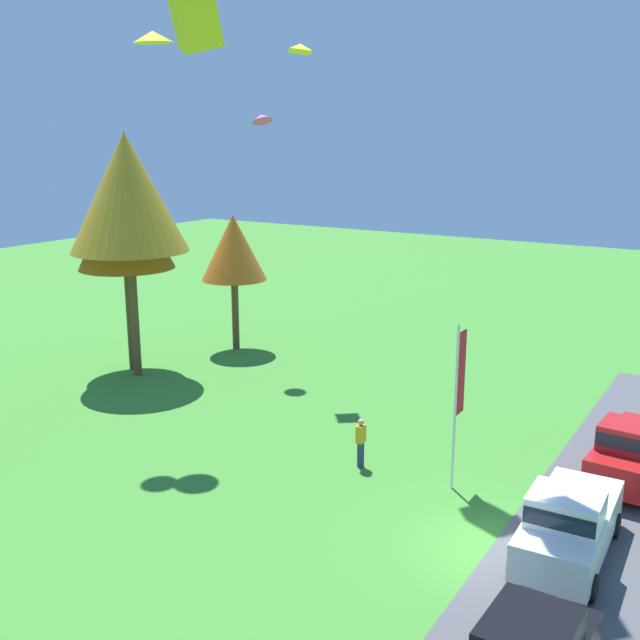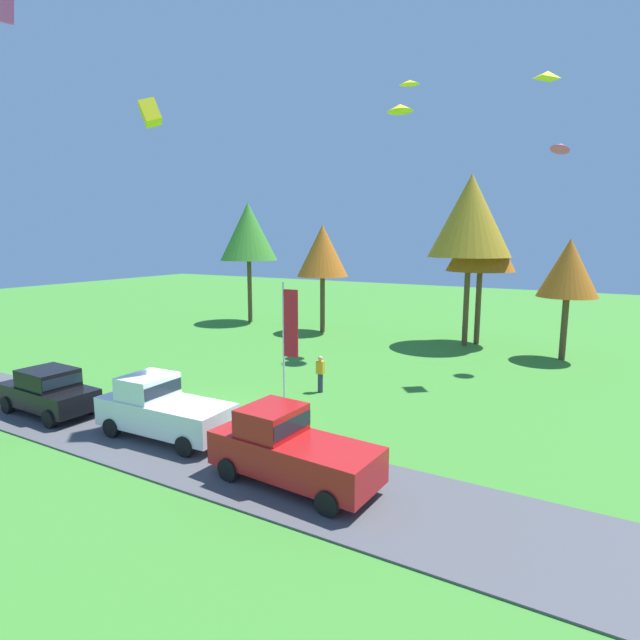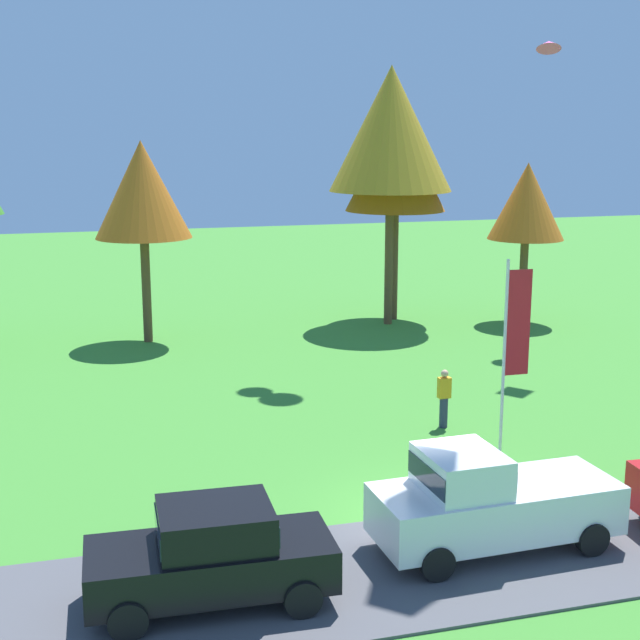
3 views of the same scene
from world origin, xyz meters
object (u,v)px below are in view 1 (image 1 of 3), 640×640
at_px(person_beside_suv, 361,442).
at_px(kite_diamond_high_right, 301,48).
at_px(kite_delta_near_flag, 261,118).
at_px(car_pickup_by_flagpole, 569,524).
at_px(tree_left_of_center, 124,221).
at_px(kite_delta_high_left, 153,37).
at_px(kite_box_trailing_tail, 195,18).
at_px(car_pickup_mid_row, 633,451).
at_px(tree_far_right, 127,193).
at_px(tree_far_left, 234,248).
at_px(flag_banner, 459,385).

distance_m(person_beside_suv, kite_diamond_high_right, 17.46).
bearing_deg(kite_diamond_high_right, kite_delta_near_flag, 77.57).
bearing_deg(person_beside_suv, car_pickup_by_flagpole, -107.23).
bearing_deg(tree_left_of_center, kite_delta_high_left, -122.10).
distance_m(person_beside_suv, kite_box_trailing_tail, 15.12).
height_order(car_pickup_mid_row, kite_diamond_high_right, kite_diamond_high_right).
distance_m(kite_box_trailing_tail, kite_delta_high_left, 13.46).
bearing_deg(kite_delta_near_flag, tree_left_of_center, 136.20).
bearing_deg(kite_diamond_high_right, kite_delta_high_left, 170.91).
bearing_deg(kite_box_trailing_tail, tree_far_right, 50.32).
bearing_deg(car_pickup_by_flagpole, tree_left_of_center, 74.32).
bearing_deg(tree_far_right, kite_diamond_high_right, -52.70).
bearing_deg(kite_diamond_high_right, tree_far_left, 75.75).
xyz_separation_m(tree_far_left, kite_diamond_high_right, (-1.26, -4.95, 9.22)).
xyz_separation_m(kite_delta_near_flag, kite_diamond_high_right, (-0.56, -2.55, 2.87)).
bearing_deg(kite_delta_high_left, car_pickup_mid_row, -78.94).
distance_m(kite_delta_high_left, kite_delta_near_flag, 8.77).
xyz_separation_m(person_beside_suv, kite_delta_high_left, (0.23, 8.70, 13.38)).
relative_size(tree_far_left, kite_delta_near_flag, 7.17).
xyz_separation_m(flag_banner, kite_delta_near_flag, (8.11, 13.24, 8.28)).
bearing_deg(tree_far_left, kite_delta_near_flag, -106.16).
bearing_deg(person_beside_suv, kite_delta_near_flag, 49.74).
distance_m(tree_far_left, kite_delta_high_left, 13.20).
bearing_deg(car_pickup_mid_row, kite_diamond_high_right, 73.95).
distance_m(person_beside_suv, tree_far_left, 16.08).
bearing_deg(flag_banner, tree_far_right, 80.26).
distance_m(car_pickup_by_flagpole, tree_far_left, 23.26).
relative_size(kite_box_trailing_tail, kite_delta_near_flag, 1.10).
bearing_deg(tree_far_left, kite_diamond_high_right, -104.25).
relative_size(person_beside_suv, kite_delta_near_flag, 1.75).
xyz_separation_m(car_pickup_mid_row, tree_far_right, (-0.22, 21.57, 7.30)).
bearing_deg(person_beside_suv, kite_delta_high_left, 88.52).
relative_size(car_pickup_mid_row, tree_far_right, 0.46).
bearing_deg(car_pickup_mid_row, flag_banner, 123.04).
relative_size(car_pickup_by_flagpole, person_beside_suv, 2.96).
xyz_separation_m(car_pickup_by_flagpole, car_pickup_mid_row, (5.77, -0.61, 0.00)).
distance_m(tree_left_of_center, kite_delta_near_flag, 7.91).
bearing_deg(car_pickup_by_flagpole, person_beside_suv, 72.77).
xyz_separation_m(car_pickup_mid_row, flag_banner, (-3.10, 4.77, 2.27)).
bearing_deg(tree_left_of_center, tree_far_left, -21.05).
relative_size(person_beside_suv, kite_box_trailing_tail, 1.58).
bearing_deg(flag_banner, kite_delta_near_flag, 58.51).
distance_m(car_pickup_by_flagpole, kite_delta_high_left, 20.92).
xyz_separation_m(tree_left_of_center, flag_banner, (-3.46, -17.69, -3.68)).
bearing_deg(flag_banner, kite_diamond_high_right, 54.77).
distance_m(car_pickup_mid_row, person_beside_suv, 8.71).
xyz_separation_m(car_pickup_by_flagpole, tree_left_of_center, (6.13, 21.85, 5.95)).
distance_m(kite_delta_high_left, kite_diamond_high_right, 7.81).
distance_m(flag_banner, kite_box_trailing_tail, 13.58).
relative_size(tree_left_of_center, kite_delta_near_flag, 9.50).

